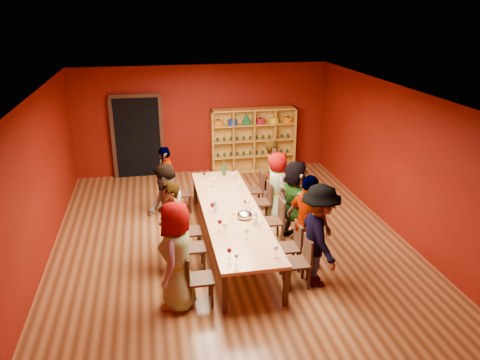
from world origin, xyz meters
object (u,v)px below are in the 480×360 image
at_px(person_left_2, 166,211).
at_px(person_right_1, 309,223).
at_px(chair_person_right_4, 257,188).
at_px(person_left_0, 177,256).
at_px(person_right_0, 319,236).
at_px(chair_person_left_2, 186,229).
at_px(wine_bottle, 224,170).
at_px(chair_person_left_1, 189,245).
at_px(tasting_table, 231,212).
at_px(person_right_3, 278,186).
at_px(shelving_unit, 253,137).
at_px(person_left_4, 166,180).
at_px(person_right_4, 273,174).
at_px(chair_person_right_3, 264,199).
at_px(chair_person_right_2, 276,218).
at_px(chair_person_right_0, 301,259).
at_px(chair_person_right_1, 292,244).
at_px(person_left_1, 171,228).
at_px(chair_person_left_0, 195,276).
at_px(spittoon_bowl, 245,215).
at_px(chair_person_left_4, 178,191).
at_px(person_right_2, 295,201).

distance_m(person_left_2, person_right_1, 2.64).
bearing_deg(chair_person_right_4, person_left_0, -120.82).
bearing_deg(person_right_0, chair_person_left_2, 54.40).
bearing_deg(chair_person_left_2, person_left_0, -98.77).
bearing_deg(person_right_1, wine_bottle, -6.19).
bearing_deg(chair_person_left_1, chair_person_right_4, 53.44).
xyz_separation_m(tasting_table, person_right_3, (1.20, 0.96, 0.08)).
xyz_separation_m(shelving_unit, chair_person_left_2, (-2.31, -4.46, -0.49)).
height_order(chair_person_left_2, wine_bottle, wine_bottle).
distance_m(chair_person_left_2, wine_bottle, 2.40).
distance_m(person_left_4, person_right_4, 2.46).
height_order(chair_person_left_1, chair_person_right_3, same).
distance_m(chair_person_right_4, wine_bottle, 0.88).
bearing_deg(chair_person_right_2, chair_person_right_0, -90.00).
bearing_deg(person_left_4, tasting_table, 17.59).
bearing_deg(chair_person_right_1, person_left_2, 156.02).
bearing_deg(chair_person_right_4, chair_person_right_1, -90.00).
bearing_deg(chair_person_right_3, tasting_table, -133.41).
height_order(person_left_4, chair_person_right_0, person_left_4).
distance_m(person_left_1, chair_person_right_0, 2.31).
distance_m(person_left_2, person_right_4, 3.12).
bearing_deg(person_right_3, chair_person_right_4, 21.52).
xyz_separation_m(chair_person_left_0, chair_person_right_3, (1.82, 2.78, 0.00)).
bearing_deg(tasting_table, person_left_0, -122.72).
distance_m(chair_person_right_0, person_right_1, 0.72).
bearing_deg(person_left_0, person_left_4, -161.81).
bearing_deg(chair_person_left_1, person_left_4, 95.94).
bearing_deg(chair_person_right_4, chair_person_right_0, -90.00).
bearing_deg(wine_bottle, person_left_0, -109.60).
relative_size(person_left_4, person_right_0, 0.88).
height_order(chair_person_right_0, spittoon_bowl, spittoon_bowl).
bearing_deg(chair_person_left_4, chair_person_left_2, -90.00).
xyz_separation_m(chair_person_left_1, chair_person_right_3, (1.82, 1.75, 0.00)).
height_order(person_left_1, person_right_3, person_left_1).
xyz_separation_m(tasting_table, chair_person_right_0, (0.91, -1.64, -0.20)).
bearing_deg(person_right_2, chair_person_left_1, 93.76).
xyz_separation_m(chair_person_right_0, person_right_4, (0.37, 3.31, 0.31)).
xyz_separation_m(chair_person_left_0, chair_person_right_0, (1.82, 0.18, 0.00)).
height_order(shelving_unit, person_left_2, person_left_2).
xyz_separation_m(person_right_4, wine_bottle, (-1.10, 0.30, 0.07)).
bearing_deg(person_left_1, chair_person_left_4, 174.54).
distance_m(chair_person_left_0, chair_person_right_3, 3.32).
relative_size(chair_person_left_0, person_right_3, 0.57).
bearing_deg(chair_person_right_2, chair_person_right_1, -90.00).
relative_size(shelving_unit, person_right_4, 1.49).
xyz_separation_m(tasting_table, person_right_2, (1.30, -0.01, 0.14)).
height_order(person_left_0, wine_bottle, person_left_0).
relative_size(person_right_1, chair_person_right_3, 2.00).
height_order(person_left_0, chair_person_left_2, person_left_0).
relative_size(chair_person_left_1, person_left_4, 0.56).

